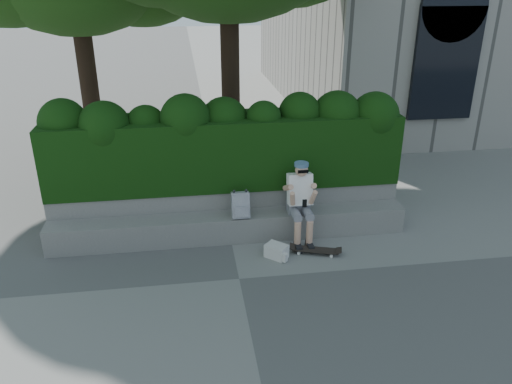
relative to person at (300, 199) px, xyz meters
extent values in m
plane|color=slate|center=(-1.15, -1.07, -0.75)|extent=(80.00, 80.00, 0.00)
cube|color=gray|center=(-1.15, 0.18, -0.53)|extent=(6.00, 0.45, 0.45)
cube|color=gray|center=(-1.15, 0.66, -0.38)|extent=(6.00, 0.50, 0.75)
cube|color=black|center=(-1.15, 0.88, 0.60)|extent=(6.00, 1.00, 1.20)
cylinder|color=black|center=(-0.81, 3.19, 1.08)|extent=(0.39, 0.39, 3.65)
cylinder|color=black|center=(-3.80, 3.85, 0.84)|extent=(0.38, 0.38, 3.18)
cube|color=slate|center=(0.00, 0.13, -0.19)|extent=(0.36, 0.26, 0.22)
cube|color=white|center=(0.00, 0.06, 0.15)|extent=(0.40, 0.32, 0.55)
sphere|color=tan|center=(0.00, -0.01, 0.51)|extent=(0.21, 0.21, 0.21)
cylinder|color=slate|center=(0.00, 0.01, 0.60)|extent=(0.23, 0.23, 0.06)
cube|color=black|center=(0.00, -0.29, 0.05)|extent=(0.07, 0.02, 0.13)
cylinder|color=tan|center=(-0.10, -0.31, -0.51)|extent=(0.11, 0.11, 0.47)
cylinder|color=tan|center=(0.10, -0.31, -0.51)|extent=(0.11, 0.11, 0.47)
cube|color=black|center=(-0.10, -0.37, -0.70)|extent=(0.10, 0.26, 0.10)
cube|color=black|center=(0.10, -0.37, -0.70)|extent=(0.10, 0.26, 0.10)
cube|color=black|center=(0.15, -0.52, -0.68)|extent=(0.77, 0.41, 0.02)
cylinder|color=silver|center=(-0.12, -0.51, -0.73)|extent=(0.06, 0.04, 0.05)
cylinder|color=silver|center=(-0.07, -0.36, -0.73)|extent=(0.06, 0.04, 0.05)
cylinder|color=silver|center=(0.38, -0.67, -0.73)|extent=(0.06, 0.04, 0.05)
cylinder|color=silver|center=(0.42, -0.52, -0.73)|extent=(0.06, 0.04, 0.05)
cube|color=silver|center=(-0.98, 0.08, -0.09)|extent=(0.29, 0.16, 0.43)
cube|color=silver|center=(-0.49, -0.53, -0.64)|extent=(0.41, 0.40, 0.22)
camera|label=1|loc=(-1.82, -7.30, 3.39)|focal=35.00mm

